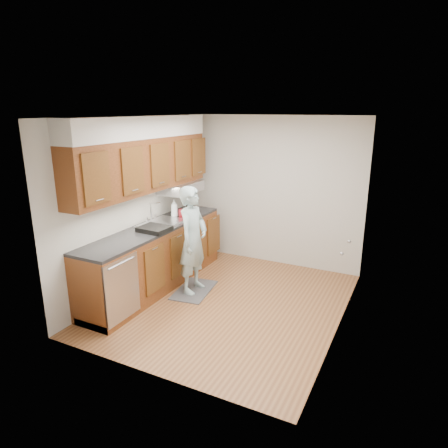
{
  "coord_description": "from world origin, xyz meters",
  "views": [
    {
      "loc": [
        2.19,
        -4.52,
        2.6
      ],
      "look_at": [
        -0.19,
        0.25,
        1.05
      ],
      "focal_mm": 32.0,
      "sensor_mm": 36.0,
      "label": 1
    }
  ],
  "objects_px": {
    "soap_bottle_c": "(188,211)",
    "steel_can": "(191,214)",
    "dish_rack": "(154,229)",
    "soda_can": "(181,213)",
    "soap_bottle_a": "(174,208)",
    "person": "(193,233)",
    "soap_bottle_b": "(189,209)"
  },
  "relations": [
    {
      "from": "soap_bottle_b",
      "to": "steel_can",
      "type": "xyz_separation_m",
      "value": [
        0.14,
        -0.16,
        -0.03
      ]
    },
    {
      "from": "steel_can",
      "to": "dish_rack",
      "type": "xyz_separation_m",
      "value": [
        -0.08,
        -0.87,
        -0.02
      ]
    },
    {
      "from": "person",
      "to": "steel_can",
      "type": "height_order",
      "value": "person"
    },
    {
      "from": "soap_bottle_a",
      "to": "dish_rack",
      "type": "distance_m",
      "value": 0.79
    },
    {
      "from": "soap_bottle_a",
      "to": "steel_can",
      "type": "relative_size",
      "value": 2.73
    },
    {
      "from": "soap_bottle_a",
      "to": "soda_can",
      "type": "xyz_separation_m",
      "value": [
        0.1,
        0.03,
        -0.08
      ]
    },
    {
      "from": "soap_bottle_b",
      "to": "dish_rack",
      "type": "bearing_deg",
      "value": -86.66
    },
    {
      "from": "soap_bottle_c",
      "to": "person",
      "type": "bearing_deg",
      "value": -54.38
    },
    {
      "from": "soap_bottle_a",
      "to": "steel_can",
      "type": "distance_m",
      "value": 0.28
    },
    {
      "from": "soda_can",
      "to": "dish_rack",
      "type": "height_order",
      "value": "soda_can"
    },
    {
      "from": "person",
      "to": "soap_bottle_a",
      "type": "xyz_separation_m",
      "value": [
        -0.62,
        0.48,
        0.19
      ]
    },
    {
      "from": "soap_bottle_c",
      "to": "soda_can",
      "type": "height_order",
      "value": "soap_bottle_c"
    },
    {
      "from": "soap_bottle_a",
      "to": "soda_can",
      "type": "height_order",
      "value": "soap_bottle_a"
    },
    {
      "from": "person",
      "to": "soda_can",
      "type": "relative_size",
      "value": 13.35
    },
    {
      "from": "soap_bottle_c",
      "to": "steel_can",
      "type": "height_order",
      "value": "soap_bottle_c"
    },
    {
      "from": "person",
      "to": "soap_bottle_a",
      "type": "height_order",
      "value": "person"
    },
    {
      "from": "soap_bottle_c",
      "to": "soda_can",
      "type": "xyz_separation_m",
      "value": [
        -0.05,
        -0.14,
        -0.01
      ]
    },
    {
      "from": "soap_bottle_c",
      "to": "soda_can",
      "type": "relative_size",
      "value": 1.2
    },
    {
      "from": "soap_bottle_c",
      "to": "steel_can",
      "type": "distance_m",
      "value": 0.12
    },
    {
      "from": "steel_can",
      "to": "dish_rack",
      "type": "relative_size",
      "value": 0.26
    },
    {
      "from": "steel_can",
      "to": "soap_bottle_a",
      "type": "bearing_deg",
      "value": -157.81
    },
    {
      "from": "soap_bottle_a",
      "to": "soap_bottle_b",
      "type": "xyz_separation_m",
      "value": [
        0.11,
        0.26,
        -0.06
      ]
    },
    {
      "from": "soap_bottle_b",
      "to": "dish_rack",
      "type": "distance_m",
      "value": 1.03
    },
    {
      "from": "steel_can",
      "to": "soda_can",
      "type": "bearing_deg",
      "value": -152.28
    },
    {
      "from": "soap_bottle_a",
      "to": "soap_bottle_b",
      "type": "height_order",
      "value": "soap_bottle_a"
    },
    {
      "from": "soap_bottle_c",
      "to": "steel_can",
      "type": "xyz_separation_m",
      "value": [
        0.09,
        -0.07,
        -0.02
      ]
    },
    {
      "from": "steel_can",
      "to": "dish_rack",
      "type": "bearing_deg",
      "value": -95.37
    },
    {
      "from": "soap_bottle_b",
      "to": "steel_can",
      "type": "height_order",
      "value": "soap_bottle_b"
    },
    {
      "from": "person",
      "to": "dish_rack",
      "type": "relative_size",
      "value": 4.3
    },
    {
      "from": "soap_bottle_b",
      "to": "soap_bottle_c",
      "type": "relative_size",
      "value": 1.09
    },
    {
      "from": "steel_can",
      "to": "dish_rack",
      "type": "distance_m",
      "value": 0.87
    },
    {
      "from": "soap_bottle_c",
      "to": "soap_bottle_a",
      "type": "bearing_deg",
      "value": -132.79
    }
  ]
}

